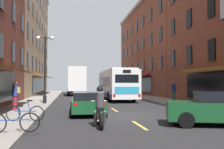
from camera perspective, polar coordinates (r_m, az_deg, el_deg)
name	(u,v)px	position (r m, az deg, el deg)	size (l,w,h in m)	color
ground_plane	(123,116)	(15.05, 2.39, -8.76)	(34.80, 80.00, 0.10)	#28282B
lane_centre_dashes	(124,116)	(14.80, 2.58, -8.67)	(0.14, 73.90, 0.01)	#DBCC4C
sidewalk_left	(11,116)	(15.07, -20.46, -8.19)	(3.00, 80.00, 0.14)	gray
sidewalk_right	(223,112)	(17.17, 22.27, -7.36)	(3.00, 80.00, 0.14)	gray
transit_bus	(116,84)	(28.98, 0.85, -2.03)	(2.71, 11.69, 3.12)	silver
box_truck	(76,81)	(38.84, -7.53, -1.37)	(2.58, 7.91, 3.92)	#B21E19
sedan_near	(75,88)	(50.38, -7.81, -2.91)	(2.04, 4.72, 1.45)	#144723
sedan_mid	(222,108)	(12.28, 22.16, -6.55)	(4.78, 3.03, 1.43)	#144723
sedan_far	(87,103)	(15.55, -5.23, -5.92)	(1.91, 4.52, 1.26)	#144723
motorcycle_rider	(100,110)	(11.05, -2.60, -7.36)	(0.62, 2.07, 1.66)	black
bicycle_near	(25,113)	(12.37, -17.81, -7.64)	(1.68, 0.56, 0.91)	black
bicycle_mid	(13,122)	(9.62, -20.03, -9.34)	(1.71, 0.48, 0.91)	black
pedestrian_near	(15,95)	(17.34, -19.64, -4.01)	(0.51, 0.36, 1.76)	maroon
pedestrian_mid	(174,91)	(23.41, 12.80, -3.44)	(0.36, 0.36, 1.81)	#33663F
street_lamp_twin	(45,66)	(22.41, -13.90, 1.76)	(1.42, 0.32, 5.41)	black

